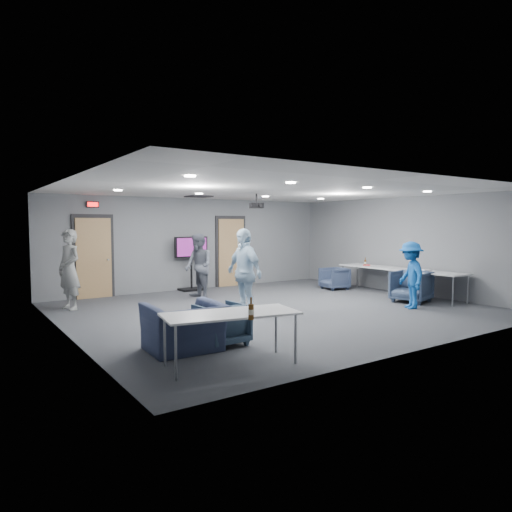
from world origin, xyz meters
TOP-DOWN VIEW (x-y plane):
  - floor at (0.00, 0.00)m, footprint 9.00×9.00m
  - ceiling at (0.00, 0.00)m, footprint 9.00×9.00m
  - wall_back at (0.00, 4.00)m, footprint 9.00×0.02m
  - wall_front at (0.00, -4.00)m, footprint 9.00×0.02m
  - wall_left at (-4.50, 0.00)m, footprint 0.02×8.00m
  - wall_right at (4.50, 0.00)m, footprint 0.02×8.00m
  - door_left at (-3.00, 3.95)m, footprint 1.06×0.17m
  - door_right at (1.20, 3.95)m, footprint 1.06×0.17m
  - exit_sign at (-3.00, 3.93)m, footprint 0.32×0.08m
  - hvac_diffuser at (-0.50, 2.80)m, footprint 0.60×0.60m
  - downlights at (0.00, 0.00)m, footprint 6.18×3.78m
  - person_a at (-3.90, 2.58)m, footprint 0.64×0.77m
  - person_b at (-0.78, 2.30)m, footprint 0.65×0.83m
  - person_c at (-1.09, -0.37)m, footprint 0.50×1.11m
  - person_d at (2.63, -1.68)m, footprint 0.99×1.15m
  - chair_right_a at (3.35, 1.56)m, footprint 0.79×0.78m
  - chair_right_c at (3.35, -1.16)m, footprint 1.05×1.03m
  - chair_front_a at (-2.57, -2.00)m, footprint 0.76×0.78m
  - chair_front_b at (-3.22, -2.00)m, footprint 1.17×1.03m
  - table_right_a at (4.00, 0.68)m, footprint 0.79×1.90m
  - table_right_b at (4.00, -1.22)m, footprint 0.78×1.87m
  - table_front_left at (-2.99, -3.00)m, footprint 1.96×1.09m
  - bottle_front at (-3.02, -3.54)m, footprint 0.07×0.07m
  - bottle_right at (3.87, 0.82)m, footprint 0.07×0.07m
  - snack_box at (3.92, 0.82)m, footprint 0.20×0.17m
  - wrapper at (4.04, -1.10)m, footprint 0.25×0.20m
  - tv_stand at (-0.27, 3.75)m, footprint 1.03×0.49m
  - projector at (0.22, 1.09)m, footprint 0.40×0.37m

SIDE VIEW (x-z plane):
  - floor at x=0.00m, z-range 0.00..0.00m
  - chair_right_a at x=3.35m, z-range 0.00..0.65m
  - chair_front_a at x=-2.57m, z-range 0.00..0.67m
  - chair_front_b at x=-3.22m, z-range 0.00..0.73m
  - chair_right_c at x=3.35m, z-range 0.00..0.78m
  - table_front_left at x=-2.99m, z-range 0.32..1.05m
  - table_right_b at x=4.00m, z-range 0.32..1.05m
  - table_right_a at x=4.00m, z-range 0.32..1.05m
  - snack_box at x=3.92m, z-range 0.73..0.77m
  - wrapper at x=4.04m, z-range 0.73..0.78m
  - person_d at x=2.63m, z-range 0.00..1.54m
  - bottle_right at x=3.87m, z-range 0.70..0.95m
  - bottle_front at x=-3.02m, z-range 0.69..0.98m
  - person_b at x=-0.78m, z-range 0.00..1.70m
  - tv_stand at x=-0.27m, z-range 0.10..1.68m
  - person_a at x=-3.90m, z-range 0.00..1.82m
  - person_c at x=-1.09m, z-range 0.00..1.85m
  - door_left at x=-3.00m, z-range -0.05..2.19m
  - door_right at x=1.20m, z-range -0.05..2.19m
  - wall_back at x=0.00m, z-range 0.00..2.70m
  - wall_front at x=0.00m, z-range 0.00..2.70m
  - wall_left at x=-4.50m, z-range 0.00..2.70m
  - wall_right at x=4.50m, z-range 0.00..2.70m
  - projector at x=0.22m, z-range 2.23..2.58m
  - exit_sign at x=-3.00m, z-range 2.37..2.53m
  - downlights at x=0.00m, z-range 2.67..2.69m
  - hvac_diffuser at x=-0.50m, z-range 2.67..2.70m
  - ceiling at x=0.00m, z-range 2.70..2.70m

